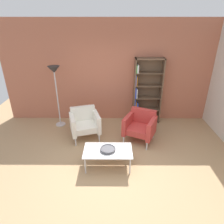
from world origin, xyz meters
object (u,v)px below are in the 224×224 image
object	(u,v)px
bookshelf_tall	(145,92)
armchair_near_window	(85,123)
floor_lamp_torchiere	(55,77)
armchair_corner_red	(140,125)
coffee_table_low	(108,151)
decorative_bowl	(108,149)

from	to	relation	value
bookshelf_tall	armchair_near_window	xyz separation A→B (m)	(-1.68, -0.94, -0.51)
armchair_near_window	floor_lamp_torchiere	distance (m)	1.47
armchair_near_window	floor_lamp_torchiere	size ratio (longest dim) A/B	0.50
bookshelf_tall	floor_lamp_torchiere	bearing A→B (deg)	-173.32
bookshelf_tall	armchair_near_window	bearing A→B (deg)	-150.90
armchair_corner_red	armchair_near_window	bearing A→B (deg)	-160.03
coffee_table_low	decorative_bowl	xyz separation A→B (m)	(-0.00, 0.00, 0.07)
armchair_near_window	decorative_bowl	bearing A→B (deg)	-78.46
armchair_near_window	floor_lamp_torchiere	xyz separation A→B (m)	(-0.82, 0.64, 1.03)
decorative_bowl	floor_lamp_torchiere	bearing A→B (deg)	128.83
coffee_table_low	decorative_bowl	bearing A→B (deg)	135.00
coffee_table_low	floor_lamp_torchiere	distance (m)	2.56
armchair_near_window	armchair_corner_red	size ratio (longest dim) A/B	0.95
armchair_near_window	armchair_corner_red	xyz separation A→B (m)	(1.43, -0.14, 0.00)
armchair_corner_red	floor_lamp_torchiere	size ratio (longest dim) A/B	0.53
bookshelf_tall	coffee_table_low	distance (m)	2.41
bookshelf_tall	decorative_bowl	distance (m)	2.40
coffee_table_low	decorative_bowl	size ratio (longest dim) A/B	3.12
armchair_corner_red	coffee_table_low	bearing A→B (deg)	-102.34
coffee_table_low	armchair_near_window	world-z (taller)	armchair_near_window
armchair_corner_red	floor_lamp_torchiere	bearing A→B (deg)	-173.66
coffee_table_low	decorative_bowl	distance (m)	0.07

